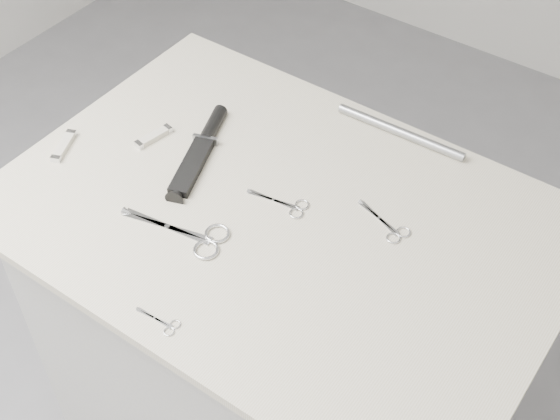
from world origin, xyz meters
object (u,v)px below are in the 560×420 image
Objects in this scene: tiny_scissors at (163,323)px; pocket_knife_a at (154,137)px; sheathed_knife at (202,146)px; plinth at (281,360)px; pocket_knife_b at (64,146)px; metal_rail at (400,132)px; embroidery_scissors_a at (390,227)px; embroidery_scissors_b at (288,205)px; large_shears at (196,236)px.

pocket_knife_a reaches higher than tiny_scissors.
plinth is at bearing -122.90° from sheathed_knife.
pocket_knife_a is 0.17m from pocket_knife_b.
embroidery_scissors_a is at bearing -64.76° from metal_rail.
embroidery_scissors_a is 1.46× the size of tiny_scissors.
sheathed_knife is 0.27m from pocket_knife_b.
sheathed_knife is (-0.21, 0.35, 0.01)m from tiny_scissors.
pocket_knife_a is (-0.32, -0.00, 0.00)m from embroidery_scissors_b.
sheathed_knife is 0.39m from metal_rail.
large_shears is at bearing -118.35° from pocket_knife_b.
large_shears is 0.36m from pocket_knife_b.
tiny_scissors is (0.07, -0.17, -0.00)m from large_shears.
embroidery_scissors_a is (0.26, 0.21, -0.00)m from large_shears.
tiny_scissors is 0.32× the size of sheathed_knife.
embroidery_scissors_a is 0.43m from tiny_scissors.
embroidery_scissors_b is at bearing -97.74° from pocket_knife_b.
pocket_knife_a is at bearing 86.79° from sheathed_knife.
plinth is 0.51m from embroidery_scissors_a.
embroidery_scissors_a and tiny_scissors have the same top height.
pocket_knife_b is (-0.12, -0.12, 0.00)m from pocket_knife_a.
pocket_knife_b reaches higher than embroidery_scissors_a.
sheathed_knife reaches higher than pocket_knife_b.
metal_rail reaches higher than plinth.
pocket_knife_b is at bearing -173.52° from embroidery_scissors_b.
embroidery_scissors_b is 0.30m from metal_rail.
embroidery_scissors_a reaches higher than plinth.
metal_rail is (0.51, 0.41, 0.00)m from pocket_knife_b.
plinth is 0.66m from pocket_knife_b.
sheathed_knife is (-0.14, 0.18, 0.01)m from large_shears.
metal_rail reaches higher than tiny_scissors.
pocket_knife_b is at bearing -141.33° from metal_rail.
embroidery_scissors_a is 0.98× the size of embroidery_scissors_b.
embroidery_scissors_a is 1.40× the size of pocket_knife_a.
plinth is at bearing -100.80° from pocket_knife_b.
pocket_knife_a is at bearing -68.87° from pocket_knife_b.
sheathed_knife reaches higher than embroidery_scissors_a.
pocket_knife_a reaches higher than embroidery_scissors_b.
embroidery_scissors_a is 0.65m from pocket_knife_b.
large_shears is at bearing -163.24° from sheathed_knife.
sheathed_knife is at bearing -62.47° from pocket_knife_a.
tiny_scissors is 0.48m from pocket_knife_b.
embroidery_scissors_b is at bearing 84.25° from tiny_scissors.
large_shears is 0.28m from pocket_knife_a.
large_shears is 1.74× the size of embroidery_scissors_a.
embroidery_scissors_a is 0.50m from pocket_knife_a.
large_shears is at bearing -124.12° from plinth.
pocket_knife_b is (-0.62, -0.18, 0.00)m from embroidery_scissors_a.
sheathed_knife is (-0.22, 0.03, 0.01)m from embroidery_scissors_b.
pocket_knife_b is at bearing -145.73° from embroidery_scissors_a.
large_shears is 0.19m from tiny_scissors.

